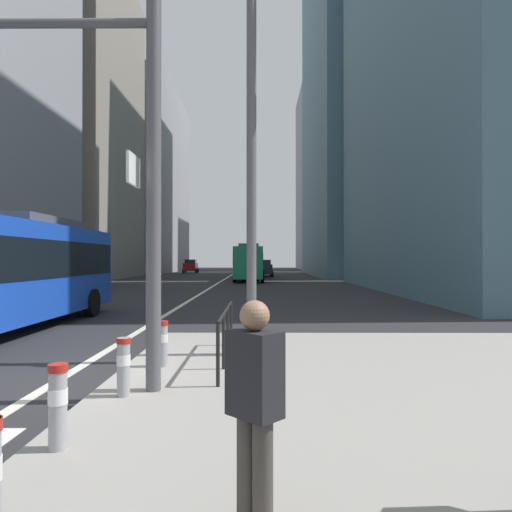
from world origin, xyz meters
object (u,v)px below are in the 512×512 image
at_px(bollard_left, 58,402).
at_px(bollard_back, 163,341).
at_px(bollard_right, 124,364).
at_px(car_oncoming_mid, 191,266).
at_px(city_bus_red_receding, 249,261).
at_px(street_lamp_post, 251,101).
at_px(city_bus_blue_oncoming, 5,267).
at_px(car_receding_near, 264,268).
at_px(pedestrian_waiting, 255,402).
at_px(traffic_signal_gantry, 6,119).

distance_m(bollard_left, bollard_back, 3.62).
distance_m(bollard_left, bollard_right, 1.82).
height_order(car_oncoming_mid, bollard_back, car_oncoming_mid).
height_order(car_oncoming_mid, bollard_left, car_oncoming_mid).
bearing_deg(city_bus_red_receding, street_lamp_post, -88.81).
bearing_deg(street_lamp_post, bollard_left, -111.94).
height_order(city_bus_blue_oncoming, bollard_right, city_bus_blue_oncoming).
bearing_deg(city_bus_red_receding, bollard_right, -91.61).
xyz_separation_m(car_oncoming_mid, bollard_back, (8.18, -59.12, -0.38)).
height_order(street_lamp_post, bollard_right, street_lamp_post).
xyz_separation_m(car_receding_near, pedestrian_waiting, (-0.63, -50.14, 0.06)).
distance_m(city_bus_blue_oncoming, car_oncoming_mid, 54.38).
xyz_separation_m(city_bus_red_receding, bollard_left, (-1.18, -38.91, -1.20)).
relative_size(street_lamp_post, bollard_back, 9.84).
bearing_deg(traffic_signal_gantry, bollard_left, -51.26).
xyz_separation_m(car_oncoming_mid, car_receding_near, (10.51, -13.94, 0.00)).
distance_m(car_receding_near, bollard_back, 45.25).
bearing_deg(pedestrian_waiting, car_receding_near, 89.28).
height_order(city_bus_blue_oncoming, street_lamp_post, street_lamp_post).
bearing_deg(car_oncoming_mid, car_receding_near, -52.98).
bearing_deg(street_lamp_post, city_bus_blue_oncoming, 152.11).
distance_m(car_oncoming_mid, car_receding_near, 17.46).
height_order(city_bus_blue_oncoming, bollard_back, city_bus_blue_oncoming).
relative_size(bollard_left, bollard_back, 1.06).
height_order(city_bus_blue_oncoming, bollard_left, city_bus_blue_oncoming).
relative_size(city_bus_blue_oncoming, bollard_right, 13.38).
relative_size(car_oncoming_mid, pedestrian_waiting, 2.60).
distance_m(city_bus_red_receding, street_lamp_post, 34.40).
distance_m(car_receding_near, bollard_right, 47.05).
bearing_deg(pedestrian_waiting, city_bus_blue_oncoming, 126.27).
distance_m(street_lamp_post, pedestrian_waiting, 7.38).
relative_size(car_oncoming_mid, car_receding_near, 0.98).
height_order(car_receding_near, pedestrian_waiting, car_receding_near).
relative_size(city_bus_blue_oncoming, city_bus_red_receding, 1.01).
distance_m(city_bus_blue_oncoming, bollard_right, 8.57).
distance_m(car_oncoming_mid, bollard_back, 59.69).
xyz_separation_m(car_receding_near, bollard_right, (-2.50, -46.98, -0.38)).
bearing_deg(bollard_back, city_bus_red_receding, 88.60).
bearing_deg(city_bus_blue_oncoming, bollard_right, -51.27).
distance_m(city_bus_red_receding, car_receding_near, 10.03).
relative_size(bollard_right, bollard_back, 1.01).
height_order(bollard_right, pedestrian_waiting, pedestrian_waiting).
distance_m(car_oncoming_mid, traffic_signal_gantry, 61.04).
distance_m(traffic_signal_gantry, bollard_right, 3.97).
height_order(city_bus_red_receding, street_lamp_post, street_lamp_post).
height_order(city_bus_red_receding, bollard_right, city_bus_red_receding).
xyz_separation_m(car_receding_near, street_lamp_post, (-0.75, -44.10, 4.29)).
relative_size(city_bus_blue_oncoming, bollard_back, 13.47).
height_order(city_bus_blue_oncoming, city_bus_red_receding, same).
height_order(bollard_left, bollard_right, bollard_left).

